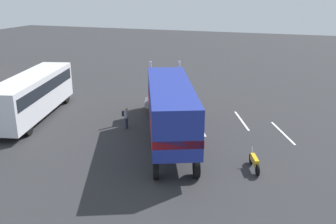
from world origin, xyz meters
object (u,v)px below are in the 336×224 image
person_bystander (126,117)px  parked_bus (33,92)px  motorcycle (254,162)px  semi_truck (169,104)px

person_bystander → parked_bus: bearing=90.6°
parked_bus → person_bystander: bearing=-89.4°
motorcycle → parked_bus: bearing=78.2°
semi_truck → person_bystander: bearing=73.5°
semi_truck → motorcycle: 6.82m
person_bystander → motorcycle: (-3.74, -9.61, -0.41)m
person_bystander → motorcycle: bearing=-111.3°
semi_truck → person_bystander: 4.16m
person_bystander → semi_truck: bearing=-106.5°
semi_truck → parked_bus: 11.58m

